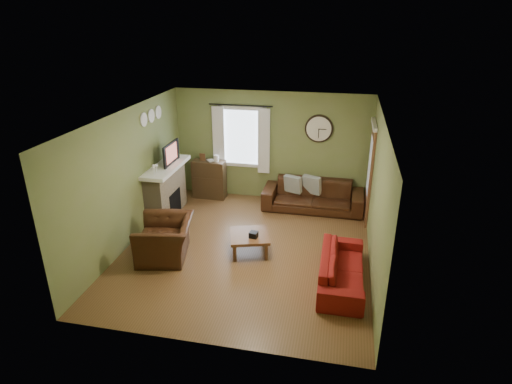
% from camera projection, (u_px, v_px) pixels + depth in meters
% --- Properties ---
extents(floor, '(4.60, 5.20, 0.00)m').
position_uv_depth(floor, '(247.00, 249.00, 8.25)').
color(floor, brown).
rests_on(floor, ground).
extents(ceiling, '(4.60, 5.20, 0.00)m').
position_uv_depth(ceiling, '(245.00, 116.00, 7.24)').
color(ceiling, white).
rests_on(ceiling, ground).
extents(wall_left, '(0.00, 5.20, 2.60)m').
position_uv_depth(wall_left, '(129.00, 178.00, 8.18)').
color(wall_left, olive).
rests_on(wall_left, ground).
extents(wall_right, '(0.00, 5.20, 2.60)m').
position_uv_depth(wall_right, '(377.00, 198.00, 7.31)').
color(wall_right, olive).
rests_on(wall_right, ground).
extents(wall_back, '(4.60, 0.00, 2.60)m').
position_uv_depth(wall_back, '(271.00, 147.00, 10.09)').
color(wall_back, olive).
rests_on(wall_back, ground).
extents(wall_front, '(4.60, 0.00, 2.60)m').
position_uv_depth(wall_front, '(200.00, 263.00, 5.40)').
color(wall_front, olive).
rests_on(wall_front, ground).
extents(fireplace, '(0.40, 1.40, 1.10)m').
position_uv_depth(fireplace, '(166.00, 192.00, 9.48)').
color(fireplace, gray).
rests_on(fireplace, floor).
extents(firebox, '(0.04, 0.60, 0.55)m').
position_uv_depth(firebox, '(175.00, 203.00, 9.54)').
color(firebox, black).
rests_on(firebox, fireplace).
extents(mantel, '(0.58, 1.60, 0.08)m').
position_uv_depth(mantel, '(165.00, 167.00, 9.24)').
color(mantel, white).
rests_on(mantel, fireplace).
extents(tv, '(0.08, 0.60, 0.35)m').
position_uv_depth(tv, '(168.00, 156.00, 9.29)').
color(tv, black).
rests_on(tv, mantel).
extents(tv_screen, '(0.02, 0.62, 0.36)m').
position_uv_depth(tv_screen, '(171.00, 153.00, 9.25)').
color(tv_screen, '#994C3F').
rests_on(tv_screen, mantel).
extents(medallion_left, '(0.28, 0.28, 0.03)m').
position_uv_depth(medallion_left, '(144.00, 120.00, 8.53)').
color(medallion_left, white).
rests_on(medallion_left, wall_left).
extents(medallion_mid, '(0.28, 0.28, 0.03)m').
position_uv_depth(medallion_mid, '(151.00, 116.00, 8.85)').
color(medallion_mid, white).
rests_on(medallion_mid, wall_left).
extents(medallion_right, '(0.28, 0.28, 0.03)m').
position_uv_depth(medallion_right, '(158.00, 112.00, 9.17)').
color(medallion_right, white).
rests_on(medallion_right, wall_left).
extents(window_pane, '(1.00, 0.02, 1.30)m').
position_uv_depth(window_pane, '(242.00, 137.00, 10.13)').
color(window_pane, silver).
rests_on(window_pane, wall_back).
extents(curtain_rod, '(0.03, 0.03, 1.50)m').
position_uv_depth(curtain_rod, '(240.00, 105.00, 9.74)').
color(curtain_rod, black).
rests_on(curtain_rod, wall_back).
extents(curtain_left, '(0.28, 0.04, 1.55)m').
position_uv_depth(curtain_left, '(219.00, 139.00, 10.16)').
color(curtain_left, white).
rests_on(curtain_left, wall_back).
extents(curtain_right, '(0.28, 0.04, 1.55)m').
position_uv_depth(curtain_right, '(264.00, 141.00, 9.96)').
color(curtain_right, white).
rests_on(curtain_right, wall_back).
extents(wall_clock, '(0.64, 0.06, 0.64)m').
position_uv_depth(wall_clock, '(319.00, 129.00, 9.65)').
color(wall_clock, white).
rests_on(wall_clock, wall_back).
extents(door, '(0.05, 0.90, 2.10)m').
position_uv_depth(door, '(370.00, 174.00, 9.08)').
color(door, brown).
rests_on(door, floor).
extents(bookshelf, '(0.79, 0.34, 0.94)m').
position_uv_depth(bookshelf, '(209.00, 179.00, 10.42)').
color(bookshelf, '#382817').
rests_on(bookshelf, floor).
extents(book, '(0.25, 0.26, 0.02)m').
position_uv_depth(book, '(208.00, 161.00, 10.20)').
color(book, brown).
rests_on(book, bookshelf).
extents(sofa_brown, '(2.28, 0.89, 0.67)m').
position_uv_depth(sofa_brown, '(313.00, 195.00, 9.84)').
color(sofa_brown, '#331A0E').
rests_on(sofa_brown, floor).
extents(pillow_left, '(0.45, 0.28, 0.43)m').
position_uv_depth(pillow_left, '(312.00, 185.00, 9.87)').
color(pillow_left, '#909896').
rests_on(pillow_left, sofa_brown).
extents(pillow_right, '(0.42, 0.25, 0.41)m').
position_uv_depth(pillow_right, '(293.00, 184.00, 9.91)').
color(pillow_right, '#909896').
rests_on(pillow_right, sofa_brown).
extents(sofa_red, '(0.72, 1.83, 0.54)m').
position_uv_depth(sofa_red, '(342.00, 268.00, 7.16)').
color(sofa_red, maroon).
rests_on(sofa_red, floor).
extents(armchair, '(1.18, 1.29, 0.72)m').
position_uv_depth(armchair, '(165.00, 239.00, 7.91)').
color(armchair, '#331A0E').
rests_on(armchair, floor).
extents(coffee_table, '(0.90, 0.90, 0.38)m').
position_uv_depth(coffee_table, '(249.00, 243.00, 8.08)').
color(coffee_table, brown).
rests_on(coffee_table, floor).
extents(tissue_box, '(0.16, 0.16, 0.11)m').
position_uv_depth(tissue_box, '(254.00, 237.00, 7.90)').
color(tissue_box, black).
rests_on(tissue_box, coffee_table).
extents(wine_glass_a, '(0.07, 0.07, 0.21)m').
position_uv_depth(wine_glass_a, '(154.00, 170.00, 8.65)').
color(wine_glass_a, white).
rests_on(wine_glass_a, mantel).
extents(wine_glass_b, '(0.06, 0.06, 0.19)m').
position_uv_depth(wine_glass_b, '(156.00, 169.00, 8.76)').
color(wine_glass_b, white).
rests_on(wine_glass_b, mantel).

